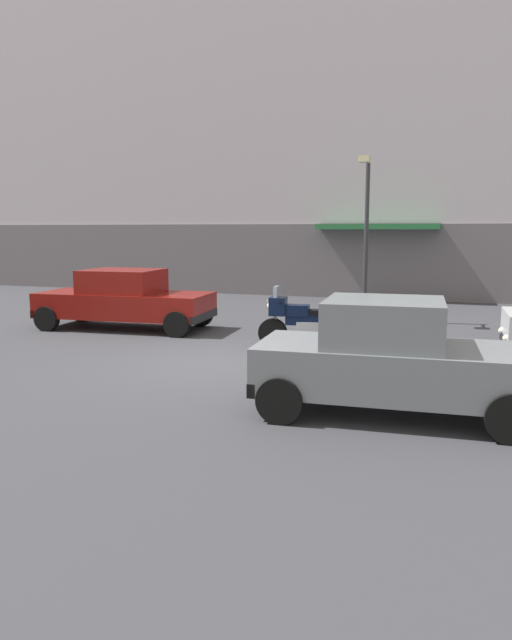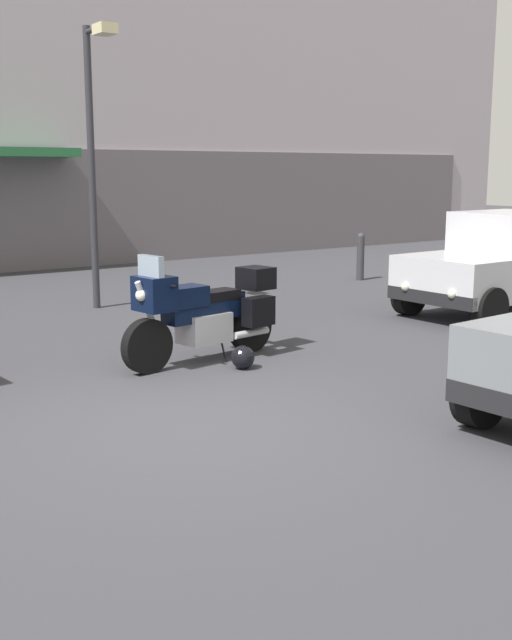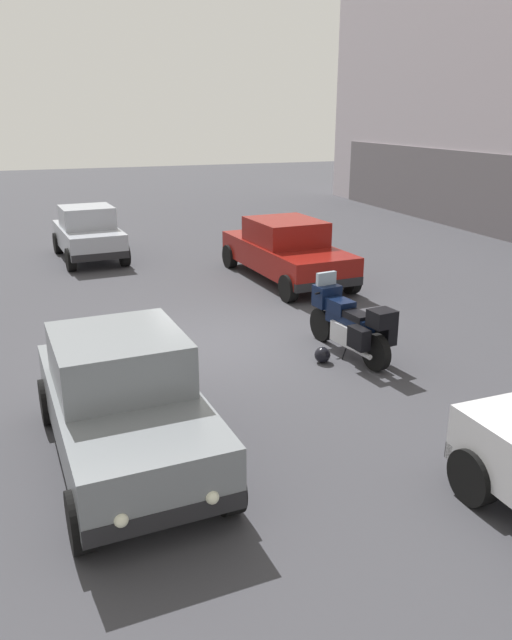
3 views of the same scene
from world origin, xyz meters
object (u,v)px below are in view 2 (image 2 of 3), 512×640
car_hatchback_near (508,263)px  motorcycle (204,311)px  streetlamp_curbside (94,139)px  bollard_curbside (361,255)px  helmet (243,357)px

car_hatchback_near → motorcycle: bearing=-1.3°
motorcycle → car_hatchback_near: bearing=172.3°
streetlamp_curbside → bollard_curbside: streetlamp_curbside is taller
streetlamp_curbside → bollard_curbside: size_ratio=4.56×
bollard_curbside → car_hatchback_near: bearing=-98.9°
helmet → car_hatchback_near: car_hatchback_near is taller
car_hatchback_near → bollard_curbside: size_ratio=3.90×
car_hatchback_near → bollard_curbside: bearing=-100.5°
motorcycle → bollard_curbside: size_ratio=2.25×
helmet → car_hatchback_near: size_ratio=0.07×
motorcycle → car_hatchback_near: 5.87m
motorcycle → car_hatchback_near: (5.86, 0.03, 0.19)m
helmet → streetlamp_curbside: streetlamp_curbside is taller
helmet → motorcycle: bearing=105.3°
motorcycle → car_hatchback_near: size_ratio=0.58×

